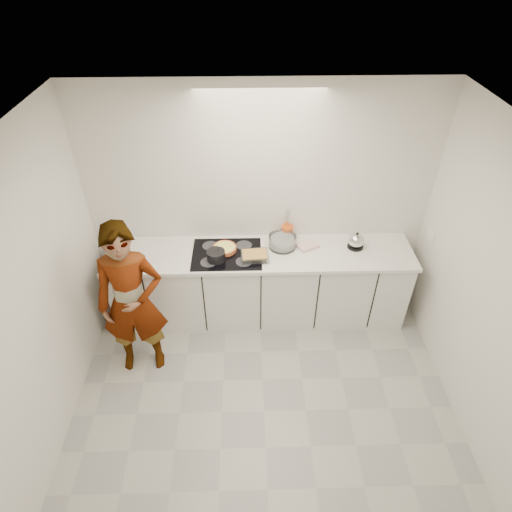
{
  "coord_description": "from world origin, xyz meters",
  "views": [
    {
      "loc": [
        -0.14,
        -2.27,
        3.67
      ],
      "look_at": [
        -0.05,
        1.05,
        1.05
      ],
      "focal_mm": 30.0,
      "sensor_mm": 36.0,
      "label": 1
    }
  ],
  "objects_px": {
    "tart_dish": "(225,248)",
    "baking_dish": "(255,256)",
    "hob": "(227,254)",
    "saucepan": "(216,255)",
    "utensil_crock": "(287,232)",
    "kettle": "(356,241)",
    "mixing_bowl": "(282,242)",
    "cook": "(132,302)"
  },
  "relations": [
    {
      "from": "hob",
      "to": "saucepan",
      "type": "height_order",
      "value": "saucepan"
    },
    {
      "from": "kettle",
      "to": "utensil_crock",
      "type": "xyz_separation_m",
      "value": [
        -0.72,
        0.18,
        -0.0
      ]
    },
    {
      "from": "saucepan",
      "to": "baking_dish",
      "type": "distance_m",
      "value": 0.4
    },
    {
      "from": "saucepan",
      "to": "mixing_bowl",
      "type": "distance_m",
      "value": 0.73
    },
    {
      "from": "tart_dish",
      "to": "saucepan",
      "type": "xyz_separation_m",
      "value": [
        -0.08,
        -0.16,
        0.03
      ]
    },
    {
      "from": "tart_dish",
      "to": "saucepan",
      "type": "height_order",
      "value": "saucepan"
    },
    {
      "from": "cook",
      "to": "baking_dish",
      "type": "bearing_deg",
      "value": 19.2
    },
    {
      "from": "tart_dish",
      "to": "kettle",
      "type": "relative_size",
      "value": 1.34
    },
    {
      "from": "kettle",
      "to": "utensil_crock",
      "type": "distance_m",
      "value": 0.74
    },
    {
      "from": "mixing_bowl",
      "to": "cook",
      "type": "xyz_separation_m",
      "value": [
        -1.46,
        -0.76,
        -0.12
      ]
    },
    {
      "from": "saucepan",
      "to": "utensil_crock",
      "type": "height_order",
      "value": "saucepan"
    },
    {
      "from": "tart_dish",
      "to": "hob",
      "type": "bearing_deg",
      "value": -69.1
    },
    {
      "from": "hob",
      "to": "utensil_crock",
      "type": "xyz_separation_m",
      "value": [
        0.65,
        0.28,
        0.07
      ]
    },
    {
      "from": "tart_dish",
      "to": "kettle",
      "type": "distance_m",
      "value": 1.39
    },
    {
      "from": "cook",
      "to": "utensil_crock",
      "type": "bearing_deg",
      "value": 24.55
    },
    {
      "from": "hob",
      "to": "kettle",
      "type": "height_order",
      "value": "kettle"
    },
    {
      "from": "mixing_bowl",
      "to": "tart_dish",
      "type": "bearing_deg",
      "value": -174.1
    },
    {
      "from": "hob",
      "to": "utensil_crock",
      "type": "bearing_deg",
      "value": 23.02
    },
    {
      "from": "saucepan",
      "to": "utensil_crock",
      "type": "relative_size",
      "value": 1.56
    },
    {
      "from": "hob",
      "to": "kettle",
      "type": "distance_m",
      "value": 1.37
    },
    {
      "from": "tart_dish",
      "to": "mixing_bowl",
      "type": "xyz_separation_m",
      "value": [
        0.61,
        0.06,
        0.03
      ]
    },
    {
      "from": "kettle",
      "to": "cook",
      "type": "bearing_deg",
      "value": -162.0
    },
    {
      "from": "baking_dish",
      "to": "kettle",
      "type": "relative_size",
      "value": 1.33
    },
    {
      "from": "baking_dish",
      "to": "cook",
      "type": "xyz_separation_m",
      "value": [
        -1.16,
        -0.56,
        -0.1
      ]
    },
    {
      "from": "tart_dish",
      "to": "utensil_crock",
      "type": "distance_m",
      "value": 0.71
    },
    {
      "from": "kettle",
      "to": "utensil_crock",
      "type": "bearing_deg",
      "value": 165.52
    },
    {
      "from": "mixing_bowl",
      "to": "utensil_crock",
      "type": "xyz_separation_m",
      "value": [
        0.06,
        0.15,
        0.02
      ]
    },
    {
      "from": "kettle",
      "to": "baking_dish",
      "type": "bearing_deg",
      "value": -170.94
    },
    {
      "from": "saucepan",
      "to": "kettle",
      "type": "xyz_separation_m",
      "value": [
        1.47,
        0.19,
        0.01
      ]
    },
    {
      "from": "baking_dish",
      "to": "kettle",
      "type": "distance_m",
      "value": 1.09
    },
    {
      "from": "tart_dish",
      "to": "baking_dish",
      "type": "distance_m",
      "value": 0.34
    },
    {
      "from": "baking_dish",
      "to": "cook",
      "type": "height_order",
      "value": "cook"
    },
    {
      "from": "hob",
      "to": "baking_dish",
      "type": "relative_size",
      "value": 2.45
    },
    {
      "from": "mixing_bowl",
      "to": "utensil_crock",
      "type": "bearing_deg",
      "value": 67.65
    },
    {
      "from": "saucepan",
      "to": "mixing_bowl",
      "type": "height_order",
      "value": "saucepan"
    },
    {
      "from": "tart_dish",
      "to": "baking_dish",
      "type": "bearing_deg",
      "value": -24.34
    },
    {
      "from": "saucepan",
      "to": "kettle",
      "type": "relative_size",
      "value": 1.11
    },
    {
      "from": "baking_dish",
      "to": "utensil_crock",
      "type": "height_order",
      "value": "utensil_crock"
    },
    {
      "from": "tart_dish",
      "to": "mixing_bowl",
      "type": "relative_size",
      "value": 0.95
    },
    {
      "from": "kettle",
      "to": "utensil_crock",
      "type": "height_order",
      "value": "kettle"
    },
    {
      "from": "hob",
      "to": "saucepan",
      "type": "relative_size",
      "value": 2.93
    },
    {
      "from": "baking_dish",
      "to": "mixing_bowl",
      "type": "height_order",
      "value": "mixing_bowl"
    }
  ]
}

